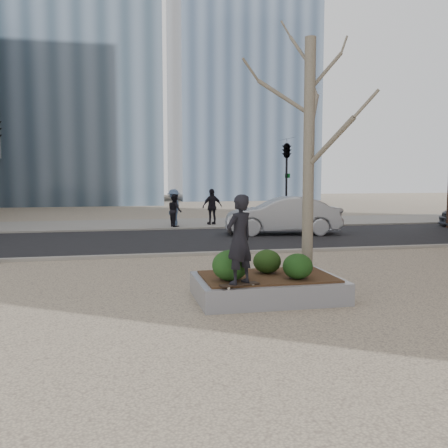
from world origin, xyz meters
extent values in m
plane|color=tan|center=(0.00, 0.00, 0.00)|extent=(120.00, 120.00, 0.00)
cube|color=black|center=(0.00, 10.00, 0.01)|extent=(60.00, 8.00, 0.02)
cube|color=gray|center=(0.00, 17.00, 0.01)|extent=(60.00, 6.00, 0.02)
cube|color=gray|center=(1.00, 0.00, 0.23)|extent=(3.00, 2.00, 0.45)
cube|color=#382314|center=(1.00, 0.00, 0.47)|extent=(2.70, 1.70, 0.04)
ellipsoid|color=#133E16|center=(0.12, -0.34, 0.80)|extent=(0.73, 0.73, 0.62)
ellipsoid|color=black|center=(1.07, 0.24, 0.75)|extent=(0.60, 0.60, 0.51)
ellipsoid|color=#173410|center=(1.50, -0.47, 0.75)|extent=(0.61, 0.61, 0.52)
imported|color=black|center=(0.19, -0.81, 1.38)|extent=(0.74, 0.67, 1.70)
imported|color=#979A9F|center=(5.07, 11.00, 0.84)|extent=(5.21, 2.49, 1.65)
imported|color=black|center=(0.80, 15.24, 0.85)|extent=(0.81, 0.94, 1.66)
imported|color=#475E81|center=(0.84, 15.98, 0.97)|extent=(1.15, 1.40, 1.89)
imported|color=black|center=(2.87, 15.99, 0.97)|extent=(1.19, 0.72, 1.89)
camera|label=1|loc=(-2.06, -9.89, 2.56)|focal=40.00mm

